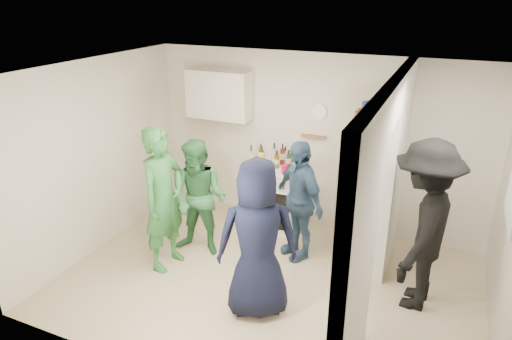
{
  "coord_description": "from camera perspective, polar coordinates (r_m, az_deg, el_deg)",
  "views": [
    {
      "loc": [
        1.71,
        -4.25,
        3.28
      ],
      "look_at": [
        -0.33,
        0.4,
        1.25
      ],
      "focal_mm": 32.0,
      "sensor_mm": 36.0,
      "label": 1
    }
  ],
  "objects": [
    {
      "name": "floor",
      "position": [
        5.64,
        1.48,
        -13.81
      ],
      "size": [
        4.8,
        4.8,
        0.0
      ],
      "primitive_type": "plane",
      "color": "tan",
      "rests_on": "ground"
    },
    {
      "name": "wall_back",
      "position": [
        6.52,
        7.28,
        3.45
      ],
      "size": [
        4.8,
        0.0,
        4.8
      ],
      "primitive_type": "plane",
      "rotation": [
        1.57,
        0.0,
        0.0
      ],
      "color": "silver",
      "rests_on": "floor"
    },
    {
      "name": "wall_front",
      "position": [
        3.69,
        -8.66,
        -11.94
      ],
      "size": [
        4.8,
        0.0,
        4.8
      ],
      "primitive_type": "plane",
      "rotation": [
        -1.57,
        0.0,
        0.0
      ],
      "color": "silver",
      "rests_on": "floor"
    },
    {
      "name": "wall_left",
      "position": [
        6.26,
        -19.19,
        1.59
      ],
      "size": [
        0.0,
        3.4,
        3.4
      ],
      "primitive_type": "plane",
      "rotation": [
        1.57,
        0.0,
        1.57
      ],
      "color": "silver",
      "rests_on": "floor"
    },
    {
      "name": "ceiling",
      "position": [
        4.65,
        1.78,
        12.11
      ],
      "size": [
        4.8,
        4.8,
        0.0
      ],
      "primitive_type": "plane",
      "rotation": [
        3.14,
        0.0,
        0.0
      ],
      "color": "white",
      "rests_on": "wall_back"
    },
    {
      "name": "partition_pier_back",
      "position": [
        5.75,
        17.01,
        0.09
      ],
      "size": [
        0.12,
        1.2,
        2.5
      ],
      "primitive_type": "cube",
      "color": "silver",
      "rests_on": "floor"
    },
    {
      "name": "partition_pier_front",
      "position": [
        3.79,
        12.4,
        -11.24
      ],
      "size": [
        0.12,
        1.2,
        2.5
      ],
      "primitive_type": "cube",
      "color": "silver",
      "rests_on": "floor"
    },
    {
      "name": "partition_header",
      "position": [
        4.4,
        16.55,
        7.99
      ],
      "size": [
        0.12,
        1.0,
        0.4
      ],
      "primitive_type": "cube",
      "color": "silver",
      "rests_on": "partition_pier_back"
    },
    {
      "name": "stove",
      "position": [
        6.65,
        2.34,
        -3.28
      ],
      "size": [
        0.78,
        0.65,
        0.93
      ],
      "primitive_type": "cube",
      "color": "white",
      "rests_on": "floor"
    },
    {
      "name": "upper_cabinet",
      "position": [
        6.71,
        -4.58,
        9.41
      ],
      "size": [
        0.95,
        0.34,
        0.7
      ],
      "primitive_type": "cube",
      "color": "silver",
      "rests_on": "wall_back"
    },
    {
      "name": "fridge",
      "position": [
        6.15,
        14.16,
        -2.15
      ],
      "size": [
        0.7,
        0.68,
        1.71
      ],
      "primitive_type": "cube",
      "color": "white",
      "rests_on": "floor"
    },
    {
      "name": "wicker_basket",
      "position": [
        5.91,
        14.12,
        6.45
      ],
      "size": [
        0.35,
        0.25,
        0.15
      ],
      "primitive_type": "cube",
      "color": "brown",
      "rests_on": "fridge"
    },
    {
      "name": "blue_bowl",
      "position": [
        5.88,
        14.24,
        7.67
      ],
      "size": [
        0.24,
        0.24,
        0.11
      ],
      "primitive_type": "cylinder",
      "color": "navy",
      "rests_on": "wicker_basket"
    },
    {
      "name": "yellow_cup_stack_top",
      "position": [
        5.71,
        17.05,
        6.15
      ],
      "size": [
        0.09,
        0.09,
        0.25
      ],
      "primitive_type": "cylinder",
      "color": "yellow",
      "rests_on": "fridge"
    },
    {
      "name": "wall_clock",
      "position": [
        6.36,
        7.85,
        7.19
      ],
      "size": [
        0.22,
        0.02,
        0.22
      ],
      "primitive_type": "cylinder",
      "rotation": [
        1.57,
        0.0,
        0.0
      ],
      "color": "white",
      "rests_on": "wall_back"
    },
    {
      "name": "spice_shelf",
      "position": [
        6.44,
        7.19,
        4.17
      ],
      "size": [
        0.35,
        0.08,
        0.03
      ],
      "primitive_type": "cube",
      "color": "olive",
      "rests_on": "wall_back"
    },
    {
      "name": "yellow_cup_stack_stove",
      "position": [
        6.28,
        0.67,
        1.01
      ],
      "size": [
        0.09,
        0.09,
        0.25
      ],
      "primitive_type": "cylinder",
      "color": "yellow",
      "rests_on": "stove"
    },
    {
      "name": "red_cup",
      "position": [
        6.2,
        3.63,
        0.05
      ],
      "size": [
        0.09,
        0.09,
        0.12
      ],
      "primitive_type": "cylinder",
      "color": "#B20B33",
      "rests_on": "stove"
    },
    {
      "name": "person_green_left",
      "position": [
        5.63,
        -11.46,
        -3.63
      ],
      "size": [
        0.5,
        0.7,
        1.81
      ],
      "primitive_type": "imported",
      "rotation": [
        0.0,
        0.0,
        1.47
      ],
      "color": "#317B3E",
      "rests_on": "floor"
    },
    {
      "name": "person_green_center",
      "position": [
        5.89,
        -7.08,
        -3.58
      ],
      "size": [
        0.8,
        0.65,
        1.55
      ],
      "primitive_type": "imported",
      "rotation": [
        0.0,
        0.0,
        0.09
      ],
      "color": "#357945",
      "rests_on": "floor"
    },
    {
      "name": "person_denim",
      "position": [
        5.8,
        5.37,
        -3.77
      ],
      "size": [
        0.97,
        0.88,
        1.58
      ],
      "primitive_type": "imported",
      "rotation": [
        0.0,
        0.0,
        -0.67
      ],
      "color": "#3D5F85",
      "rests_on": "floor"
    },
    {
      "name": "person_navy",
      "position": [
        4.74,
        0.19,
        -8.68
      ],
      "size": [
        1.02,
        0.9,
        1.75
      ],
      "primitive_type": "imported",
      "rotation": [
        0.0,
        0.0,
        -2.65
      ],
      "color": "black",
      "rests_on": "floor"
    },
    {
      "name": "person_nook",
      "position": [
        5.14,
        20.1,
        -6.63
      ],
      "size": [
        0.86,
        1.31,
        1.9
      ],
      "primitive_type": "imported",
      "rotation": [
        0.0,
        0.0,
        -1.7
      ],
      "color": "black",
      "rests_on": "floor"
    },
    {
      "name": "bottle_a",
      "position": [
        6.65,
        0.6,
        2.23
      ],
      "size": [
        0.06,
        0.06,
        0.26
      ],
      "primitive_type": "cylinder",
      "color": "brown",
      "rests_on": "stove"
    },
    {
      "name": "bottle_b",
      "position": [
        6.42,
        0.74,
        1.75
      ],
      "size": [
        0.06,
        0.06,
        0.3
      ],
      "primitive_type": "cylinder",
      "color": "#18481C",
      "rests_on": "stove"
    },
    {
      "name": "bottle_c",
      "position": [
        6.58,
        2.28,
        2.18
      ],
      "size": [
        0.08,
        0.08,
        0.29
      ],
      "primitive_type": "cylinder",
      "color": "#ACB3BA",
      "rests_on": "stove"
    },
    {
      "name": "bottle_d",
      "position": [
        6.38,
        2.6,
        1.32
      ],
      "size": [
        0.07,
        0.07,
        0.25
      ],
      "primitive_type": "cylinder",
      "color": "#5D4A10",
      "rests_on": "stove"
    },
    {
      "name": "bottle_e",
      "position": [
        6.54,
        3.67,
        1.87
      ],
      "size": [
        0.07,
        0.07,
        0.26
      ],
      "primitive_type": "cylinder",
      "color": "#9AA7AB",
      "rests_on": "stove"
    },
    {
      "name": "bottle_f",
      "position": [
        6.39,
        4.12,
        1.39
      ],
      "size": [
        0.07,
        0.07,
        0.27
      ],
      "primitive_type": "cylinder",
      "color": "#173F1C",
      "rests_on": "stove"
    },
    {
      "name": "bottle_g",
      "position": [
        6.47,
        4.93,
        1.56
      ],
      "size": [
        0.07,
        0.07,
        0.25
      ],
      "primitive_type": "cylinder",
      "color": "olive",
      "rests_on": "stove"
    },
    {
      "name": "bottle_h",
      "position": [
        6.42,
        -0.61,
        1.8
      ],
      "size": [
        0.06,
        0.06,
        0.31
      ],
      "primitive_type": "cylinder",
      "color": "#9DA0A9",
      "rests_on": "stove"
    },
    {
      "name": "bottle_i",
      "position": [
        6.5,
        3.32,
        1.99
      ],
      "size": [
        0.07,
        0.07,
        0.31
      ],
      "primitive_type": "cylinder",
      "color": "maroon",
      "rests_on": "stove"
    },
    {
      "name": "bottle_j",
      "position": [
        6.25,
        4.79,
        0.99
      ],
      "size": [
        0.06,
        0.06,
        0.28
      ],
      "primitive_type": "cylinder",
      "color": "#245A1F",
      "rests_on": "stove"
    }
  ]
}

